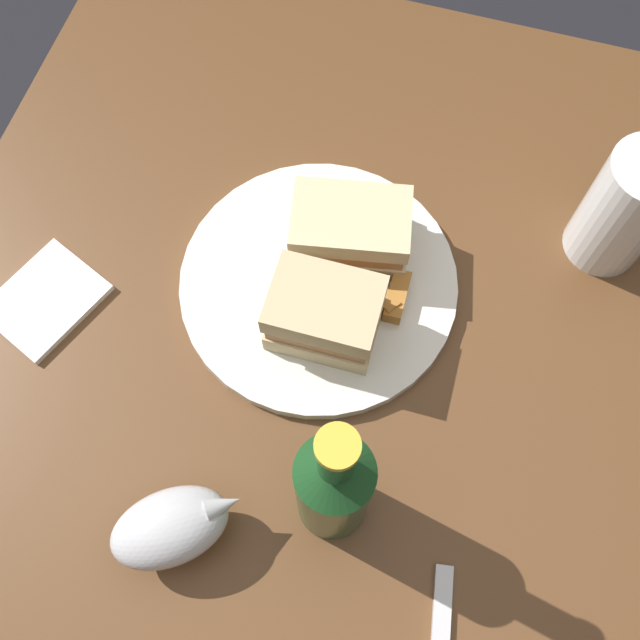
{
  "coord_description": "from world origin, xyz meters",
  "views": [
    {
      "loc": [
        0.22,
        0.06,
        1.47
      ],
      "look_at": [
        -0.05,
        -0.02,
        0.79
      ],
      "focal_mm": 41.49,
      "sensor_mm": 36.0,
      "label": 1
    }
  ],
  "objects_px": {
    "pint_glass": "(621,214)",
    "napkin": "(45,302)",
    "plate": "(319,284)",
    "sandwich_half_left": "(325,314)",
    "gravy_boat": "(172,527)",
    "cider_bottle": "(334,486)",
    "sandwich_half_right": "(350,230)"
  },
  "relations": [
    {
      "from": "plate",
      "to": "pint_glass",
      "type": "distance_m",
      "value": 0.31
    },
    {
      "from": "plate",
      "to": "pint_glass",
      "type": "bearing_deg",
      "value": 115.86
    },
    {
      "from": "gravy_boat",
      "to": "pint_glass",
      "type": "bearing_deg",
      "value": 141.26
    },
    {
      "from": "plate",
      "to": "sandwich_half_left",
      "type": "bearing_deg",
      "value": 22.93
    },
    {
      "from": "pint_glass",
      "to": "sandwich_half_right",
      "type": "bearing_deg",
      "value": -71.73
    },
    {
      "from": "pint_glass",
      "to": "napkin",
      "type": "height_order",
      "value": "pint_glass"
    },
    {
      "from": "pint_glass",
      "to": "gravy_boat",
      "type": "xyz_separation_m",
      "value": [
        0.41,
        -0.33,
        -0.02
      ]
    },
    {
      "from": "sandwich_half_left",
      "to": "cider_bottle",
      "type": "distance_m",
      "value": 0.18
    },
    {
      "from": "cider_bottle",
      "to": "plate",
      "type": "bearing_deg",
      "value": -160.41
    },
    {
      "from": "sandwich_half_right",
      "to": "pint_glass",
      "type": "relative_size",
      "value": 0.91
    },
    {
      "from": "pint_glass",
      "to": "napkin",
      "type": "relative_size",
      "value": 1.31
    },
    {
      "from": "sandwich_half_left",
      "to": "napkin",
      "type": "relative_size",
      "value": 0.97
    },
    {
      "from": "sandwich_half_left",
      "to": "gravy_boat",
      "type": "xyz_separation_m",
      "value": [
        0.23,
        -0.07,
        -0.01
      ]
    },
    {
      "from": "plate",
      "to": "pint_glass",
      "type": "xyz_separation_m",
      "value": [
        -0.13,
        0.28,
        0.06
      ]
    },
    {
      "from": "plate",
      "to": "napkin",
      "type": "relative_size",
      "value": 2.64
    },
    {
      "from": "sandwich_half_right",
      "to": "cider_bottle",
      "type": "height_order",
      "value": "cider_bottle"
    },
    {
      "from": "plate",
      "to": "gravy_boat",
      "type": "relative_size",
      "value": 2.32
    },
    {
      "from": "pint_glass",
      "to": "napkin",
      "type": "distance_m",
      "value": 0.6
    },
    {
      "from": "cider_bottle",
      "to": "napkin",
      "type": "height_order",
      "value": "cider_bottle"
    },
    {
      "from": "gravy_boat",
      "to": "sandwich_half_left",
      "type": "bearing_deg",
      "value": 162.27
    },
    {
      "from": "plate",
      "to": "sandwich_half_left",
      "type": "xyz_separation_m",
      "value": [
        0.05,
        0.02,
        0.04
      ]
    },
    {
      "from": "gravy_boat",
      "to": "cider_bottle",
      "type": "xyz_separation_m",
      "value": [
        -0.06,
        0.13,
        0.06
      ]
    },
    {
      "from": "cider_bottle",
      "to": "sandwich_half_left",
      "type": "bearing_deg",
      "value": -161.43
    },
    {
      "from": "sandwich_half_left",
      "to": "plate",
      "type": "bearing_deg",
      "value": -157.07
    },
    {
      "from": "pint_glass",
      "to": "napkin",
      "type": "bearing_deg",
      "value": -66.85
    },
    {
      "from": "pint_glass",
      "to": "sandwich_half_left",
      "type": "bearing_deg",
      "value": -54.5
    },
    {
      "from": "sandwich_half_left",
      "to": "napkin",
      "type": "xyz_separation_m",
      "value": [
        0.05,
        -0.29,
        -0.05
      ]
    },
    {
      "from": "plate",
      "to": "gravy_boat",
      "type": "bearing_deg",
      "value": -10.7
    },
    {
      "from": "cider_bottle",
      "to": "napkin",
      "type": "relative_size",
      "value": 2.22
    },
    {
      "from": "plate",
      "to": "sandwich_half_left",
      "type": "relative_size",
      "value": 2.73
    },
    {
      "from": "gravy_boat",
      "to": "napkin",
      "type": "height_order",
      "value": "gravy_boat"
    },
    {
      "from": "sandwich_half_left",
      "to": "cider_bottle",
      "type": "relative_size",
      "value": 0.44
    }
  ]
}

